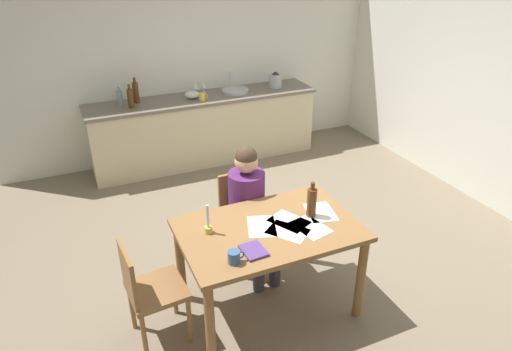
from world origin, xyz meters
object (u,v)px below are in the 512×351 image
Objects in this scene: person_seated at (250,204)px; stovetop_kettle at (275,80)px; coffee_mug at (234,257)px; dining_table at (269,240)px; wine_bottle_on_table at (312,202)px; wine_glass_near_sink at (204,85)px; wine_glass_by_kettle at (195,86)px; book_magazine at (254,251)px; teacup_on_counter at (202,97)px; mixing_bowl at (192,95)px; bottle_oil at (120,98)px; sink_unit at (235,91)px; bottle_vinegar at (130,98)px; candlestick at (208,225)px; chair_side_empty at (148,289)px; chair_at_table at (243,215)px; bottle_wine_red at (136,92)px.

person_seated is 2.81m from stovetop_kettle.
dining_table is at bearing 35.83° from coffee_mug.
wine_bottle_on_table is 1.93× the size of wine_glass_near_sink.
wine_bottle_on_table is at bearing -90.13° from wine_glass_by_kettle.
teacup_on_counter reaches higher than book_magazine.
coffee_mug is at bearing -104.02° from teacup_on_counter.
mixing_bowl is (0.51, 3.16, 0.16)m from book_magazine.
wine_bottle_on_table is 3.13m from bottle_oil.
mixing_bowl reaches higher than dining_table.
dining_table is 8.80× the size of wine_glass_by_kettle.
bottle_vinegar reaches higher than sink_unit.
candlestick is 3.42m from stovetop_kettle.
chair_side_empty is at bearing 156.09° from book_magazine.
mixing_bowl is (-0.09, 2.92, 0.04)m from wine_bottle_on_table.
book_magazine is 0.81× the size of bottle_oil.
teacup_on_counter is at bearing -57.91° from mixing_bowl.
mixing_bowl is (0.22, 2.26, 0.46)m from chair_at_table.
bottle_vinegar reaches higher than coffee_mug.
sink_unit reaches higher than chair_at_table.
stovetop_kettle reaches higher than wine_glass_by_kettle.
wine_glass_near_sink and wine_glass_by_kettle have the same top height.
bottle_wine_red reaches higher than mixing_bowl.
bottle_vinegar is at bearing 91.95° from coffee_mug.
bottle_wine_red reaches higher than bottle_vinegar.
candlestick is at bearing -88.74° from bottle_vinegar.
bottle_vinegar reaches higher than bottle_oil.
chair_at_table is 1.00m from book_magazine.
person_seated is at bearing 120.60° from wine_bottle_on_table.
bottle_wine_red is (-0.01, 3.32, 0.21)m from coffee_mug.
dining_table is 3.07m from bottle_oil.
dining_table is 3.76× the size of sink_unit.
mixing_bowl is at bearing 122.09° from teacup_on_counter.
sink_unit is (1.11, 3.17, 0.13)m from book_magazine.
bottle_wine_red is at bearing 176.00° from sink_unit.
bottle_oil reaches higher than wine_glass_near_sink.
chair_side_empty is 4.38× the size of book_magazine.
candlestick is (0.50, 0.08, 0.37)m from chair_side_empty.
candlestick is 0.99× the size of bottle_oil.
sink_unit is at bearing 70.12° from chair_at_table.
sink_unit is 0.53m from teacup_on_counter.
coffee_mug is at bearing -89.84° from bottle_wine_red.
mixing_bowl is at bearing 75.55° from candlestick.
wine_glass_near_sink is (0.12, 3.08, 0.10)m from wine_bottle_on_table.
bottle_vinegar is 0.20m from bottle_wine_red.
chair_at_table is 2.45m from sink_unit.
book_magazine is 3.37m from sink_unit.
mixing_bowl reaches higher than book_magazine.
wine_glass_by_kettle is at bearing 74.58° from candlestick.
candlestick is 2.80m from teacup_on_counter.
person_seated is 5.43× the size of stovetop_kettle.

